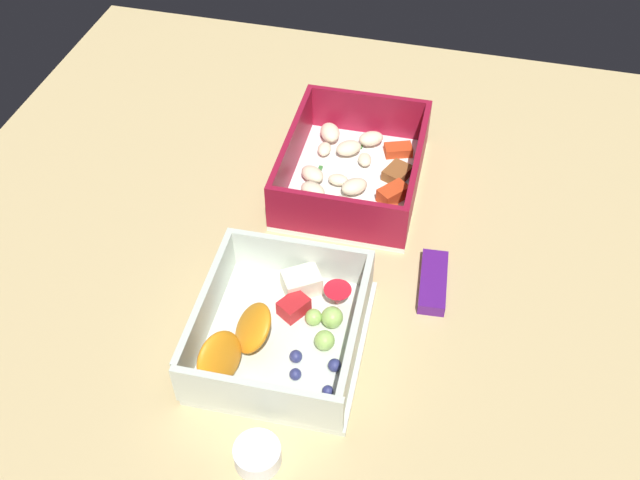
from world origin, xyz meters
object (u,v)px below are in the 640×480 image
Objects in this scene: candy_bar at (433,282)px; paper_cup_liner at (257,455)px; pasta_container at (353,171)px; fruit_bowl at (279,329)px.

paper_cup_liner reaches higher than candy_bar.
paper_cup_liner is at bearing -1.48° from pasta_container.
fruit_bowl is at bearing -5.67° from pasta_container.
candy_bar is at bearing 128.09° from fruit_bowl.
candy_bar is 22.96cm from paper_cup_liner.
pasta_container is at bearing -139.74° from candy_bar.
candy_bar is at bearing 39.28° from pasta_container.
candy_bar is (-9.37, 11.95, -1.16)cm from fruit_bowl.
candy_bar is at bearing 152.86° from paper_cup_liner.
pasta_container is 21.47cm from fruit_bowl.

